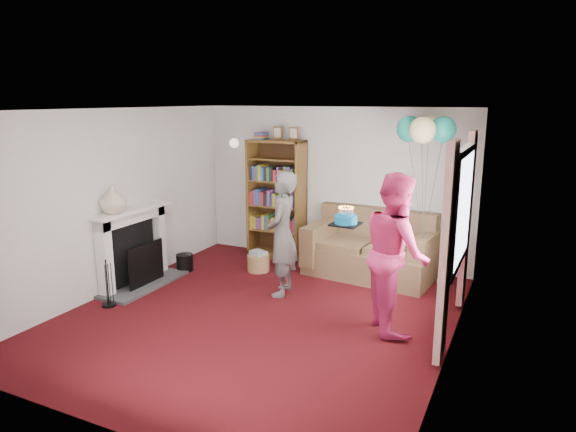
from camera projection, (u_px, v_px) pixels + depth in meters
The scene contains 16 objects.
ground at pixel (260, 315), 6.35m from camera, with size 5.00×5.00×0.00m, color #36080D.
wall_back at pixel (333, 186), 8.28m from camera, with size 4.50×0.02×2.50m, color silver.
wall_left at pixel (113, 201), 7.02m from camera, with size 0.02×5.00×2.50m, color silver.
wall_right at pixel (456, 239), 5.13m from camera, with size 0.02×5.00×2.50m, color silver.
ceiling at pixel (257, 109), 5.79m from camera, with size 4.50×5.00×0.01m, color white.
fireplace at pixel (136, 251), 7.28m from camera, with size 0.55×1.80×1.12m.
window_bay at pixel (459, 230), 5.69m from camera, with size 0.14×2.02×2.20m.
wall_sconce at pixel (234, 143), 8.75m from camera, with size 0.16×0.23×0.16m.
bookcase at pixel (277, 200), 8.54m from camera, with size 0.93×0.42×2.18m.
sofa at pixel (372, 251), 7.76m from camera, with size 1.85×0.98×0.98m.
wicker_basket at pixel (258, 262), 7.97m from camera, with size 0.34×0.34×0.32m.
person_striped at pixel (282, 234), 6.88m from camera, with size 0.62×0.40×1.69m, color black.
person_magenta at pixel (396, 252), 5.83m from camera, with size 0.89×0.70×1.84m, color #CC2861.
birthday_cake at pixel (346, 220), 6.21m from camera, with size 0.33×0.33×0.22m.
balloons at pixel (426, 129), 6.87m from camera, with size 0.79×0.79×1.71m.
mantel_vase at pixel (113, 199), 6.82m from camera, with size 0.36×0.36×0.37m, color beige.
Camera 1 is at (2.86, -5.19, 2.62)m, focal length 32.00 mm.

